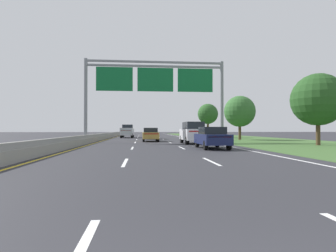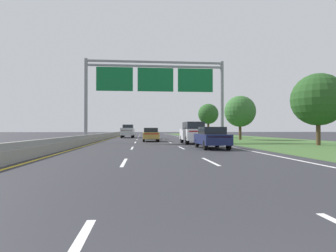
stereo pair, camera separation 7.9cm
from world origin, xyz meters
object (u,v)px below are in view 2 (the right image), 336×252
car_gold_centre_lane_sedan (151,134)px  car_grey_centre_lane_sedan (151,133)px  overhead_sign_gantry (155,83)px  car_white_right_lane_suv (193,132)px  pickup_truck_silver (128,131)px  roadside_tree_near (318,100)px  roadside_tree_far (208,114)px  roadside_tree_mid (240,111)px  car_navy_right_lane_sedan (212,137)px

car_gold_centre_lane_sedan → car_grey_centre_lane_sedan: bearing=-2.6°
overhead_sign_gantry → car_grey_centre_lane_sedan: bearing=90.5°
car_grey_centre_lane_sedan → car_white_right_lane_suv: size_ratio=0.94×
pickup_truck_silver → car_gold_centre_lane_sedan: pickup_truck_silver is taller
pickup_truck_silver → car_grey_centre_lane_sedan: pickup_truck_silver is taller
pickup_truck_silver → car_gold_centre_lane_sedan: (3.42, -14.71, -0.26)m
roadside_tree_near → roadside_tree_far: roadside_tree_near is taller
car_white_right_lane_suv → roadside_tree_far: (6.23, 19.67, 2.91)m
overhead_sign_gantry → roadside_tree_mid: 13.31m
car_gold_centre_lane_sedan → roadside_tree_far: (10.17, 13.97, 3.19)m
car_navy_right_lane_sedan → car_white_right_lane_suv: (-0.14, 6.89, 0.28)m
pickup_truck_silver → roadside_tree_far: size_ratio=0.95×
roadside_tree_far → car_grey_centre_lane_sedan: bearing=-149.1°
overhead_sign_gantry → roadside_tree_near: size_ratio=2.40×
roadside_tree_mid → pickup_truck_silver: bearing=144.0°
car_grey_centre_lane_sedan → car_navy_right_lane_sedan: 21.01m
overhead_sign_gantry → roadside_tree_near: (13.83, -7.01, -2.35)m
roadside_tree_near → car_gold_centre_lane_sedan: bearing=146.1°
car_navy_right_lane_sedan → roadside_tree_mid: roadside_tree_mid is taller
car_grey_centre_lane_sedan → car_navy_right_lane_sedan: bearing=-171.3°
roadside_tree_near → car_grey_centre_lane_sedan: bearing=128.2°
car_gold_centre_lane_sedan → overhead_sign_gantry: bearing=-170.4°
roadside_tree_far → overhead_sign_gantry: bearing=-120.5°
overhead_sign_gantry → car_white_right_lane_suv: 7.03m
car_navy_right_lane_sedan → car_gold_centre_lane_sedan: 13.23m
car_white_right_lane_suv → roadside_tree_near: bearing=-111.5°
pickup_truck_silver → roadside_tree_mid: 19.23m
roadside_tree_far → roadside_tree_near: bearing=-80.1°
car_grey_centre_lane_sedan → roadside_tree_mid: size_ratio=0.76×
overhead_sign_gantry → car_gold_centre_lane_sedan: bearing=99.8°
car_navy_right_lane_sedan → roadside_tree_far: 27.43m
pickup_truck_silver → car_white_right_lane_suv: bearing=-158.9°
overhead_sign_gantry → car_gold_centre_lane_sedan: (-0.44, 2.57, -5.52)m
car_grey_centre_lane_sedan → car_navy_right_lane_sedan: (3.73, -20.67, 0.00)m
pickup_truck_silver → car_grey_centre_lane_sedan: (3.76, -6.63, -0.26)m
pickup_truck_silver → roadside_tree_near: 30.20m
car_gold_centre_lane_sedan → roadside_tree_mid: roadside_tree_mid is taller
overhead_sign_gantry → pickup_truck_silver: size_ratio=2.77×
pickup_truck_silver → roadside_tree_near: (17.69, -24.30, 2.91)m
roadside_tree_mid → car_white_right_lane_suv: bearing=-131.1°
overhead_sign_gantry → car_gold_centre_lane_sedan: size_ratio=3.42×
car_white_right_lane_suv → car_navy_right_lane_sedan: bearing=-179.7°
roadside_tree_near → car_navy_right_lane_sedan: bearing=-163.6°
pickup_truck_silver → roadside_tree_near: roadside_tree_near is taller
pickup_truck_silver → roadside_tree_far: bearing=-91.9°
pickup_truck_silver → roadside_tree_mid: bearing=-124.7°
pickup_truck_silver → car_navy_right_lane_sedan: pickup_truck_silver is taller
car_white_right_lane_suv → car_gold_centre_lane_sedan: car_white_right_lane_suv is taller
roadside_tree_near → roadside_tree_far: size_ratio=1.09×
pickup_truck_silver → car_navy_right_lane_sedan: bearing=-163.4°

